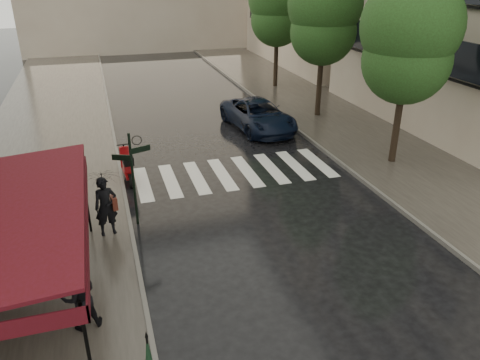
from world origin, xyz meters
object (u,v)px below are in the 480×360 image
pedestrian_with_umbrella (103,183)px  scooter (127,167)px  pedestrian_terrace (80,297)px  parked_car (258,115)px

pedestrian_with_umbrella → scooter: 4.29m
pedestrian_terrace → scooter: size_ratio=0.85×
pedestrian_with_umbrella → parked_car: bearing=36.2°
pedestrian_with_umbrella → pedestrian_terrace: pedestrian_with_umbrella is taller
pedestrian_terrace → parked_car: 15.20m
scooter → pedestrian_terrace: bearing=-105.4°
pedestrian_with_umbrella → scooter: size_ratio=1.32×
pedestrian_with_umbrella → parked_car: 11.61m
pedestrian_terrace → parked_car: pedestrian_terrace is taller
scooter → parked_car: size_ratio=0.37×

